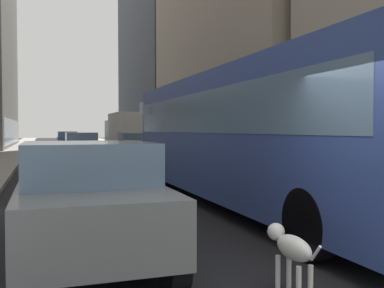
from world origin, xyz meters
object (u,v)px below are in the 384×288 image
(dalmatian_dog, at_px, (290,248))
(car_white_van, at_px, (81,146))
(car_blue_hatchback, at_px, (67,140))
(box_truck, at_px, (126,131))
(car_black_suv, at_px, (137,149))
(transit_bus, at_px, (250,130))
(car_grey_wagon, at_px, (87,199))

(dalmatian_dog, bearing_deg, car_white_van, 90.87)
(car_blue_hatchback, relative_size, box_truck, 0.54)
(car_white_van, bearing_deg, car_black_suv, -63.36)
(car_black_suv, xyz_separation_m, dalmatian_dog, (-2.05, -18.13, -0.31))
(transit_bus, xyz_separation_m, car_blue_hatchback, (-2.40, 33.41, -0.96))
(car_black_suv, distance_m, car_blue_hatchback, 20.60)
(car_blue_hatchback, xyz_separation_m, dalmatian_dog, (0.35, -38.59, -0.31))
(car_white_van, bearing_deg, car_grey_wagon, -94.41)
(box_truck, xyz_separation_m, dalmatian_dog, (-3.65, -29.95, -1.15))
(car_black_suv, relative_size, box_truck, 0.60)
(box_truck, bearing_deg, car_black_suv, -97.71)
(car_grey_wagon, bearing_deg, dalmatian_dog, -48.25)
(dalmatian_dog, bearing_deg, car_black_suv, 83.54)
(box_truck, height_order, dalmatian_dog, box_truck)
(transit_bus, bearing_deg, car_white_van, 97.71)
(car_white_van, relative_size, box_truck, 0.57)
(car_white_van, bearing_deg, box_truck, 60.39)
(box_truck, bearing_deg, transit_bus, -93.70)
(car_white_van, distance_m, dalmatian_dog, 22.92)
(transit_bus, bearing_deg, car_blue_hatchback, 94.11)
(car_black_suv, height_order, dalmatian_dog, car_black_suv)
(car_white_van, xyz_separation_m, car_grey_wagon, (-1.60, -20.73, -0.00))
(dalmatian_dog, bearing_deg, transit_bus, 68.36)
(car_black_suv, bearing_deg, car_blue_hatchback, 96.69)
(transit_bus, distance_m, car_grey_wagon, 5.09)
(transit_bus, relative_size, car_white_van, 2.69)
(car_blue_hatchback, xyz_separation_m, car_white_van, (-0.00, -15.68, 0.00))
(car_black_suv, distance_m, box_truck, 11.96)
(car_blue_hatchback, bearing_deg, transit_bus, -85.89)
(car_white_van, bearing_deg, dalmatian_dog, -89.13)
(car_black_suv, bearing_deg, car_white_van, 116.64)
(box_truck, bearing_deg, dalmatian_dog, -96.96)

